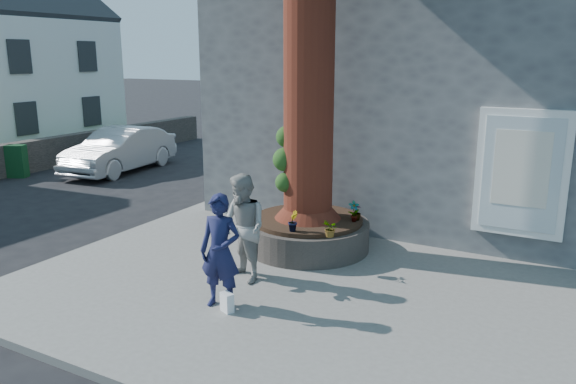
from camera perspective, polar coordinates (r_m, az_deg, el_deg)
The scene contains 14 objects.
ground at distance 9.51m, azimuth -7.90°, elevation -9.10°, with size 120.00×120.00×0.00m, color black.
pavement at distance 9.56m, azimuth 3.06°, elevation -8.47°, with size 9.00×8.00×0.12m, color slate.
yellow_line at distance 12.12m, azimuth -16.78°, elevation -4.46°, with size 0.10×30.00×0.01m, color yellow.
stone_shop at distance 14.47m, azimuth 17.85°, elevation 11.09°, with size 10.30×8.30×6.30m.
planter at distance 10.57m, azimuth 2.01°, elevation -4.21°, with size 2.30×2.30×0.60m.
man at distance 8.08m, azimuth -6.89°, elevation -6.00°, with size 0.61×0.40×1.67m, color #171A3F.
woman at distance 8.95m, azimuth -4.61°, elevation -3.71°, with size 0.85×0.66×1.74m, color #999792.
shopping_bag at distance 8.15m, azimuth -6.21°, elevation -11.08°, with size 0.20×0.12×0.28m, color white.
car_silver at distance 18.84m, azimuth -16.68°, elevation 4.12°, with size 1.48×4.24×1.40m, color #A5A8AD.
a_board_sign at distance 19.10m, azimuth -25.83°, elevation 2.83°, with size 0.55×0.36×1.00m, color #0F3919.
plant_a at distance 10.24m, azimuth 6.71°, elevation -1.97°, with size 0.20×0.14×0.38m, color gray.
plant_b at distance 9.65m, azimuth 0.49°, elevation -2.96°, with size 0.20×0.19×0.35m, color gray.
plant_c at distance 10.36m, azimuth 6.95°, elevation -2.02°, with size 0.17×0.17×0.31m, color gray.
plant_d at distance 9.35m, azimuth 4.35°, elevation -3.72°, with size 0.27×0.24×0.30m, color gray.
Camera 1 is at (5.29, -7.00, 3.68)m, focal length 35.00 mm.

